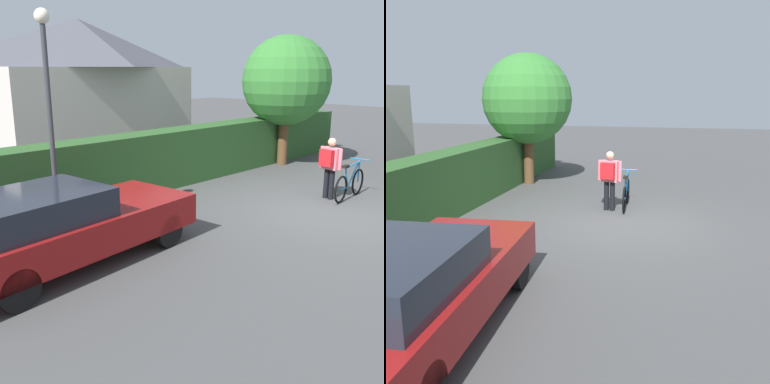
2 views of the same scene
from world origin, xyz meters
The scene contains 6 objects.
ground_plane centered at (0.00, 0.00, 0.00)m, with size 60.00×60.00×0.00m, color #474747.
hedge_row centered at (0.00, 4.42, 0.77)m, with size 15.28×0.90×1.54m, color #2C5526.
parked_car_near centered at (-5.53, 1.70, 0.70)m, with size 4.50×2.09×1.34m.
bicycle centered at (1.50, 0.15, 0.38)m, with size 1.72×0.50×0.95m.
person_rider centered at (1.12, 0.54, 0.92)m, with size 0.40×0.63×1.53m.
tree_kerbside centered at (3.94, 3.75, 2.76)m, with size 2.89×2.89×4.23m.
Camera 2 is at (-9.87, -1.39, 2.97)m, focal length 41.66 mm.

